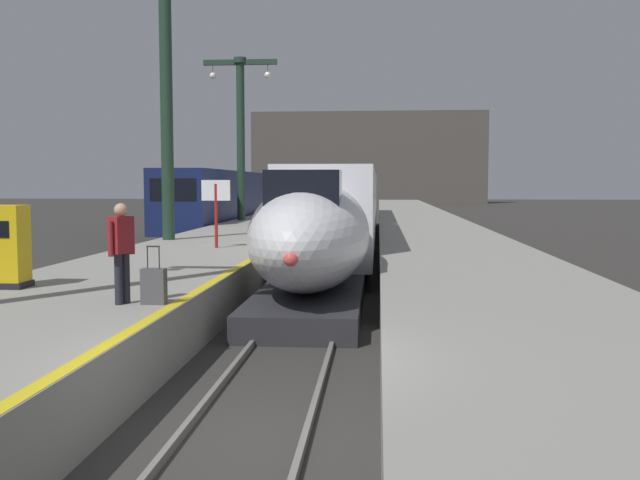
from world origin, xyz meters
TOP-DOWN VIEW (x-y plane):
  - ground_plane at (0.00, 0.00)m, footprint 260.00×260.00m
  - platform_left at (-4.05, 24.75)m, footprint 4.80×110.00m
  - platform_right at (4.05, 24.75)m, footprint 4.80×110.00m
  - platform_left_safety_stripe at (-1.77, 24.75)m, footprint 0.20×107.80m
  - rail_main_left at (-0.75, 27.50)m, footprint 0.08×110.00m
  - rail_main_right at (0.75, 27.50)m, footprint 0.08×110.00m
  - rail_secondary_left at (-8.85, 27.50)m, footprint 0.08×110.00m
  - rail_secondary_right at (-7.35, 27.50)m, footprint 0.08×110.00m
  - highspeed_train_main at (0.00, 23.93)m, footprint 2.92×39.37m
  - regional_train_adjacent at (-8.10, 43.16)m, footprint 2.85×36.60m
  - station_column_mid at (-5.90, 16.84)m, footprint 4.00×0.68m
  - station_column_far at (-5.90, 30.49)m, footprint 4.00×0.68m
  - passenger_near_edge at (-2.67, 3.38)m, footprint 0.36×0.52m
  - rolling_suitcase at (-2.13, 3.41)m, footprint 0.40×0.22m
  - ticket_machine_yellow at (-5.55, 5.03)m, footprint 0.76×0.62m
  - departure_info_board at (-3.46, 13.79)m, footprint 0.90×0.10m
  - terminus_back_wall at (0.00, 102.00)m, footprint 36.00×2.00m

SIDE VIEW (x-z plane):
  - ground_plane at x=0.00m, z-range 0.00..0.00m
  - rail_main_left at x=-0.75m, z-range 0.00..0.12m
  - rail_main_right at x=0.75m, z-range 0.00..0.12m
  - rail_secondary_left at x=-8.85m, z-range 0.00..0.12m
  - rail_secondary_right at x=-7.35m, z-range 0.00..0.12m
  - platform_left at x=-4.05m, z-range 0.00..1.05m
  - platform_right at x=4.05m, z-range 0.00..1.05m
  - platform_left_safety_stripe at x=-1.77m, z-range 1.05..1.06m
  - rolling_suitcase at x=-2.13m, z-range 0.86..1.85m
  - ticket_machine_yellow at x=-5.55m, z-range 0.99..2.59m
  - highspeed_train_main at x=0.00m, z-range 0.12..3.72m
  - passenger_near_edge at x=-2.67m, z-range 1.19..2.88m
  - regional_train_adjacent at x=-8.10m, z-range 0.23..4.03m
  - departure_info_board at x=-3.46m, z-range 1.50..3.62m
  - station_column_far at x=-5.90m, z-range 1.97..10.76m
  - station_column_mid at x=-5.90m, z-range 2.01..11.96m
  - terminus_back_wall at x=0.00m, z-range 0.00..14.00m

